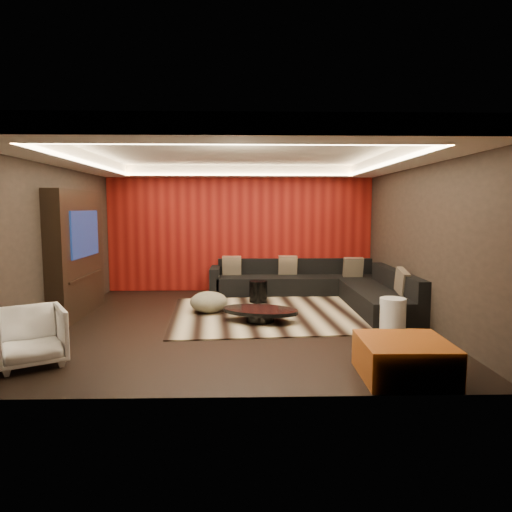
{
  "coord_description": "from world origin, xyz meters",
  "views": [
    {
      "loc": [
        0.1,
        -7.41,
        1.89
      ],
      "look_at": [
        0.3,
        0.6,
        1.05
      ],
      "focal_mm": 32.0,
      "sensor_mm": 36.0,
      "label": 1
    }
  ],
  "objects_px": {
    "coffee_table": "(260,315)",
    "sectional_sofa": "(324,287)",
    "drum_stool": "(258,291)",
    "armchair": "(31,336)",
    "orange_ottoman": "(404,359)",
    "white_side_table": "(393,314)"
  },
  "relations": [
    {
      "from": "drum_stool",
      "to": "armchair",
      "type": "distance_m",
      "value": 4.56
    },
    {
      "from": "drum_stool",
      "to": "white_side_table",
      "type": "distance_m",
      "value": 2.91
    },
    {
      "from": "orange_ottoman",
      "to": "sectional_sofa",
      "type": "bearing_deg",
      "value": 91.94
    },
    {
      "from": "coffee_table",
      "to": "white_side_table",
      "type": "distance_m",
      "value": 2.11
    },
    {
      "from": "drum_stool",
      "to": "sectional_sofa",
      "type": "height_order",
      "value": "sectional_sofa"
    },
    {
      "from": "orange_ottoman",
      "to": "armchair",
      "type": "bearing_deg",
      "value": 173.15
    },
    {
      "from": "coffee_table",
      "to": "drum_stool",
      "type": "height_order",
      "value": "drum_stool"
    },
    {
      "from": "coffee_table",
      "to": "white_side_table",
      "type": "height_order",
      "value": "white_side_table"
    },
    {
      "from": "drum_stool",
      "to": "orange_ottoman",
      "type": "bearing_deg",
      "value": -69.63
    },
    {
      "from": "orange_ottoman",
      "to": "armchair",
      "type": "distance_m",
      "value": 4.4
    },
    {
      "from": "coffee_table",
      "to": "sectional_sofa",
      "type": "height_order",
      "value": "sectional_sofa"
    },
    {
      "from": "drum_stool",
      "to": "orange_ottoman",
      "type": "relative_size",
      "value": 0.44
    },
    {
      "from": "drum_stool",
      "to": "sectional_sofa",
      "type": "relative_size",
      "value": 0.12
    },
    {
      "from": "armchair",
      "to": "coffee_table",
      "type": "bearing_deg",
      "value": 4.03
    },
    {
      "from": "white_side_table",
      "to": "armchair",
      "type": "distance_m",
      "value": 5.11
    },
    {
      "from": "armchair",
      "to": "sectional_sofa",
      "type": "height_order",
      "value": "sectional_sofa"
    },
    {
      "from": "orange_ottoman",
      "to": "white_side_table",
      "type": "bearing_deg",
      "value": 75.38
    },
    {
      "from": "coffee_table",
      "to": "drum_stool",
      "type": "distance_m",
      "value": 1.57
    },
    {
      "from": "orange_ottoman",
      "to": "coffee_table",
      "type": "bearing_deg",
      "value": 121.41
    },
    {
      "from": "white_side_table",
      "to": "sectional_sofa",
      "type": "distance_m",
      "value": 2.47
    },
    {
      "from": "drum_stool",
      "to": "orange_ottoman",
      "type": "xyz_separation_m",
      "value": [
        1.51,
        -4.07,
        -0.02
      ]
    },
    {
      "from": "white_side_table",
      "to": "orange_ottoman",
      "type": "distance_m",
      "value": 2.06
    }
  ]
}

